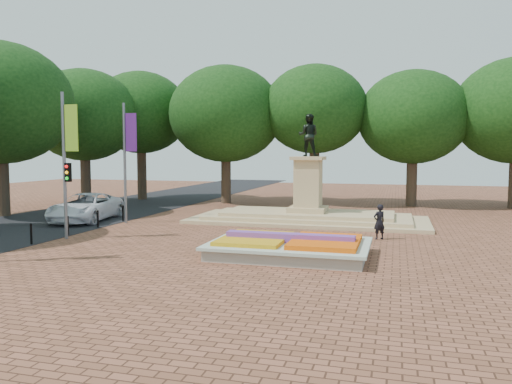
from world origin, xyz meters
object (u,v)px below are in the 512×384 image
monument (308,207)px  pedestrian (379,222)px  flower_bed (290,247)px  van (86,207)px

monument → pedestrian: 6.69m
flower_bed → monument: bearing=95.9°
flower_bed → van: (-14.03, 6.64, 0.45)m
flower_bed → pedestrian: size_ratio=3.74×
flower_bed → van: size_ratio=1.05×
monument → van: bearing=-165.5°
monument → flower_bed: bearing=-84.1°
van → pedestrian: bearing=-15.2°
flower_bed → monument: monument is taller
monument → van: (-13.00, -3.36, -0.05)m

